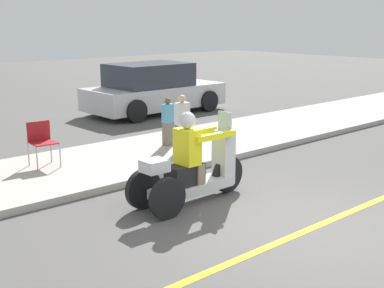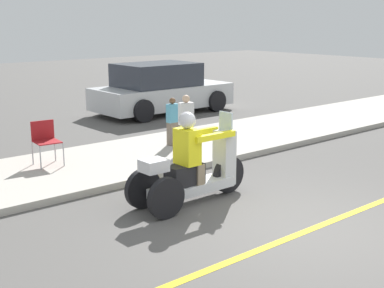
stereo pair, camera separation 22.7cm
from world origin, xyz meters
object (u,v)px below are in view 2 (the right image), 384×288
at_px(spectator_mid_group, 173,122).
at_px(motorcycle_trike, 192,170).
at_px(spectator_far_back, 186,125).
at_px(folding_chair_set_back, 45,138).
at_px(parked_car_lot_left, 161,89).

bearing_deg(spectator_mid_group, motorcycle_trike, -123.22).
relative_size(motorcycle_trike, spectator_far_back, 1.79).
bearing_deg(motorcycle_trike, spectator_far_back, 52.22).
distance_m(spectator_mid_group, folding_chair_set_back, 2.82).
distance_m(motorcycle_trike, spectator_far_back, 2.78).
xyz_separation_m(spectator_mid_group, spectator_far_back, (-0.18, -0.68, 0.07)).
bearing_deg(folding_chair_set_back, motorcycle_trike, -73.84).
xyz_separation_m(spectator_mid_group, folding_chair_set_back, (-2.80, 0.30, 0.00)).
xyz_separation_m(spectator_far_back, parked_car_lot_left, (2.86, 4.67, 0.02)).
height_order(motorcycle_trike, spectator_far_back, motorcycle_trike).
bearing_deg(parked_car_lot_left, motorcycle_trike, -123.59).
bearing_deg(motorcycle_trike, parked_car_lot_left, 56.41).
relative_size(spectator_far_back, parked_car_lot_left, 0.28).
height_order(motorcycle_trike, spectator_mid_group, motorcycle_trike).
bearing_deg(spectator_far_back, motorcycle_trike, -127.78).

